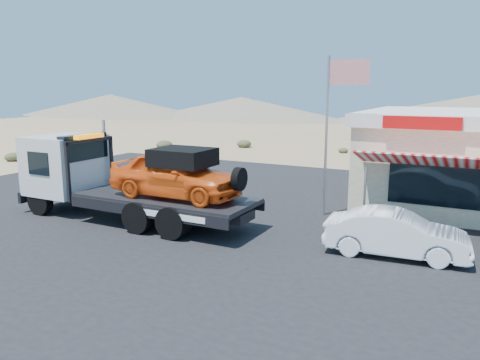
% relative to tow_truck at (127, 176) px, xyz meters
% --- Properties ---
extents(ground, '(120.00, 120.00, 0.00)m').
position_rel_tow_truck_xyz_m(ground, '(1.58, -0.51, -1.68)').
color(ground, '#947754').
rests_on(ground, ground).
extents(asphalt_lot, '(32.00, 24.00, 0.02)m').
position_rel_tow_truck_xyz_m(asphalt_lot, '(3.58, 2.49, -1.67)').
color(asphalt_lot, black).
rests_on(asphalt_lot, ground).
extents(tow_truck, '(9.34, 2.77, 3.12)m').
position_rel_tow_truck_xyz_m(tow_truck, '(0.00, 0.00, 0.00)').
color(tow_truck, black).
rests_on(tow_truck, asphalt_lot).
extents(white_sedan, '(4.18, 1.79, 1.34)m').
position_rel_tow_truck_xyz_m(white_sedan, '(9.53, 0.57, -0.99)').
color(white_sedan, white).
rests_on(white_sedan, asphalt_lot).
extents(flagpole, '(1.55, 0.10, 6.00)m').
position_rel_tow_truck_xyz_m(flagpole, '(6.52, 3.99, 2.08)').
color(flagpole, '#99999E').
rests_on(flagpole, asphalt_lot).
extents(desert_scrub, '(24.36, 33.89, 0.72)m').
position_rel_tow_truck_xyz_m(desert_scrub, '(-12.63, 9.36, -1.38)').
color(desert_scrub, '#363C20').
rests_on(desert_scrub, ground).
extents(distant_hills, '(126.00, 48.00, 4.20)m').
position_rel_tow_truck_xyz_m(distant_hills, '(-8.19, 54.64, 0.21)').
color(distant_hills, '#726B59').
rests_on(distant_hills, ground).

